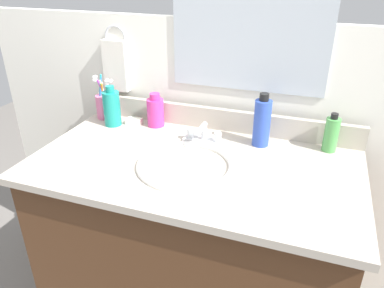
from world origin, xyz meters
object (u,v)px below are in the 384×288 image
at_px(bottle_soap_pink, 155,111).
at_px(faucet, 203,136).
at_px(cup_pink, 104,105).
at_px(hand_towel, 116,66).
at_px(bottle_shampoo_blue, 262,122).
at_px(bottle_mouthwash_teal, 112,108).
at_px(soap_bar, 134,121).
at_px(bottle_toner_green, 331,134).

bearing_deg(bottle_soap_pink, faucet, -20.40).
bearing_deg(bottle_soap_pink, cup_pink, 179.42).
relative_size(hand_towel, bottle_shampoo_blue, 1.08).
bearing_deg(cup_pink, hand_towel, 64.37).
distance_m(faucet, cup_pink, 0.50).
bearing_deg(cup_pink, bottle_soap_pink, -0.58).
height_order(hand_towel, cup_pink, hand_towel).
bearing_deg(bottle_mouthwash_teal, bottle_shampoo_blue, 1.82).
bearing_deg(soap_bar, cup_pink, 172.58).
bearing_deg(soap_bar, hand_towel, 142.40).
bearing_deg(bottle_shampoo_blue, hand_towel, 170.77).
relative_size(faucet, cup_pink, 0.81).
bearing_deg(hand_towel, cup_pink, -115.63).
distance_m(bottle_toner_green, soap_bar, 0.80).
bearing_deg(soap_bar, faucet, -12.08).
bearing_deg(hand_towel, bottle_mouthwash_teal, -72.74).
distance_m(faucet, bottle_toner_green, 0.47).
xyz_separation_m(hand_towel, bottle_toner_green, (0.91, -0.07, -0.15)).
relative_size(bottle_shampoo_blue, bottle_toner_green, 1.39).
distance_m(bottle_shampoo_blue, soap_bar, 0.55).
bearing_deg(bottle_shampoo_blue, soap_bar, 178.35).
height_order(bottle_mouthwash_teal, bottle_toner_green, bottle_mouthwash_teal).
relative_size(faucet, bottle_mouthwash_teal, 0.93).
distance_m(bottle_mouthwash_teal, cup_pink, 0.09).
xyz_separation_m(bottle_mouthwash_teal, bottle_soap_pink, (0.18, 0.05, -0.01)).
xyz_separation_m(faucet, bottle_mouthwash_teal, (-0.42, 0.04, 0.05)).
bearing_deg(cup_pink, bottle_mouthwash_teal, -36.83).
xyz_separation_m(hand_towel, cup_pink, (-0.03, -0.07, -0.16)).
distance_m(hand_towel, bottle_shampoo_blue, 0.69).
relative_size(bottle_shampoo_blue, bottle_soap_pink, 1.43).
xyz_separation_m(bottle_shampoo_blue, bottle_soap_pink, (-0.45, 0.03, -0.03)).
xyz_separation_m(cup_pink, soap_bar, (0.15, -0.02, -0.05)).
height_order(bottle_toner_green, bottle_soap_pink, bottle_toner_green).
relative_size(bottle_soap_pink, cup_pink, 0.72).
distance_m(faucet, bottle_mouthwash_teal, 0.42).
distance_m(bottle_shampoo_blue, bottle_toner_green, 0.25).
xyz_separation_m(bottle_mouthwash_teal, bottle_shampoo_blue, (0.63, 0.02, 0.02)).
xyz_separation_m(faucet, bottle_soap_pink, (-0.24, 0.09, 0.04)).
relative_size(bottle_soap_pink, soap_bar, 2.23).
height_order(hand_towel, bottle_shampoo_blue, hand_towel).
height_order(bottle_shampoo_blue, bottle_soap_pink, bottle_shampoo_blue).
bearing_deg(faucet, bottle_soap_pink, 159.60).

